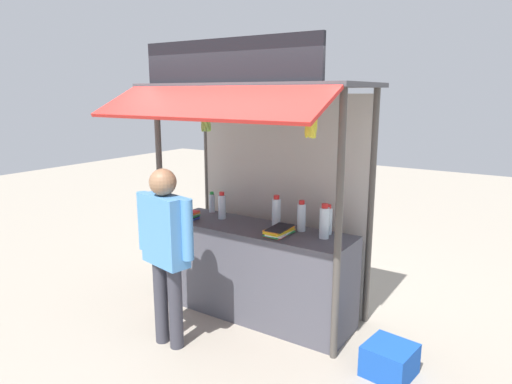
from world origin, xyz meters
name	(u,v)px	position (x,y,z in m)	size (l,w,h in m)	color
ground_plane	(256,313)	(0.00, 0.00, 0.00)	(20.00, 20.00, 0.00)	#9E9384
stall_counter	(256,271)	(0.00, 0.00, 0.45)	(1.93, 0.58, 0.90)	#4C4C56
stall_structure	(263,158)	(0.00, 0.12, 1.57)	(2.13, 1.48, 2.60)	#4C4742
water_bottle_front_right	(301,217)	(0.42, 0.14, 1.04)	(0.08, 0.08, 0.29)	silver
water_bottle_back_right	(328,220)	(0.66, 0.19, 1.03)	(0.08, 0.08, 0.28)	silver
water_bottle_mid_left	(324,222)	(0.69, 0.06, 1.05)	(0.09, 0.09, 0.32)	silver
water_bottle_rear_center	(212,203)	(-0.72, 0.22, 1.01)	(0.06, 0.06, 0.23)	silver
water_bottle_left	(222,206)	(-0.47, 0.07, 1.03)	(0.08, 0.08, 0.28)	silver
water_bottle_far_right	(276,212)	(0.14, 0.15, 1.05)	(0.09, 0.09, 0.31)	silver
magazine_stack_back_left	(184,216)	(-0.76, -0.17, 0.94)	(0.23, 0.28, 0.08)	blue
magazine_stack_center	(279,231)	(0.31, -0.08, 0.94)	(0.20, 0.32, 0.07)	red
banana_bunch_inner_right	(206,122)	(-0.27, -0.39, 1.92)	(0.11, 0.11, 0.29)	#332D23
banana_bunch_rightmost	(311,128)	(0.75, -0.39, 1.91)	(0.12, 0.12, 0.29)	#332D23
vendor_person	(165,242)	(-0.33, -0.89, 0.95)	(0.60, 0.28, 1.57)	#383842
plastic_crate	(390,360)	(1.43, -0.28, 0.12)	(0.36, 0.36, 0.25)	#194CB2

